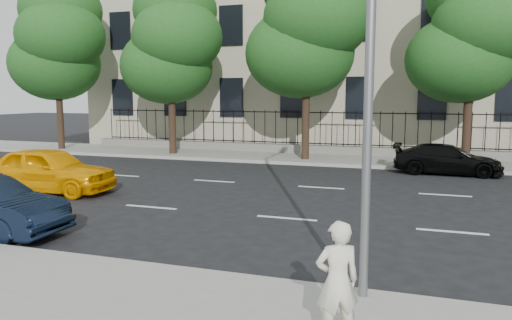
# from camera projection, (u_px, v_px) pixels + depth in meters

# --- Properties ---
(ground) EXTENTS (120.00, 120.00, 0.00)m
(ground) POSITION_uv_depth(u_px,v_px,m) (256.00, 246.00, 10.57)
(ground) COLOR black
(ground) RESTS_ON ground
(far_sidewalk) EXTENTS (60.00, 4.00, 0.15)m
(far_sidewalk) POSITION_uv_depth(u_px,v_px,m) (350.00, 160.00, 23.71)
(far_sidewalk) COLOR gray
(far_sidewalk) RESTS_ON ground
(lane_markings) EXTENTS (49.60, 4.62, 0.01)m
(lane_markings) POSITION_uv_depth(u_px,v_px,m) (306.00, 201.00, 15.03)
(lane_markings) COLOR silver
(lane_markings) RESTS_ON ground
(iron_fence) EXTENTS (30.00, 0.50, 2.20)m
(iron_fence) POSITION_uv_depth(u_px,v_px,m) (355.00, 145.00, 25.23)
(iron_fence) COLOR slate
(iron_fence) RESTS_ON far_sidewalk
(tree_a) EXTENTS (5.71, 5.31, 9.39)m
(tree_a) POSITION_uv_depth(u_px,v_px,m) (59.00, 40.00, 27.38)
(tree_a) COLOR #382619
(tree_a) RESTS_ON far_sidewalk
(tree_b) EXTENTS (5.53, 5.12, 8.97)m
(tree_b) POSITION_uv_depth(u_px,v_px,m) (173.00, 41.00, 25.20)
(tree_b) COLOR #382619
(tree_b) RESTS_ON far_sidewalk
(tree_c) EXTENTS (5.89, 5.50, 9.80)m
(tree_c) POSITION_uv_depth(u_px,v_px,m) (309.00, 24.00, 22.90)
(tree_c) COLOR #382619
(tree_c) RESTS_ON far_sidewalk
(tree_d) EXTENTS (5.34, 4.94, 8.84)m
(tree_d) POSITION_uv_depth(u_px,v_px,m) (473.00, 30.00, 20.75)
(tree_d) COLOR #382619
(tree_d) RESTS_ON far_sidewalk
(yellow_taxi) EXTENTS (4.51, 2.05, 1.50)m
(yellow_taxi) POSITION_uv_depth(u_px,v_px,m) (48.00, 170.00, 16.21)
(yellow_taxi) COLOR #FFA900
(yellow_taxi) RESTS_ON ground
(black_sedan) EXTENTS (4.19, 1.76, 1.21)m
(black_sedan) POSITION_uv_depth(u_px,v_px,m) (447.00, 159.00, 19.96)
(black_sedan) COLOR black
(black_sedan) RESTS_ON ground
(woman_near) EXTENTS (0.66, 0.58, 1.53)m
(woman_near) POSITION_uv_depth(u_px,v_px,m) (337.00, 281.00, 6.14)
(woman_near) COLOR silver
(woman_near) RESTS_ON near_sidewalk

